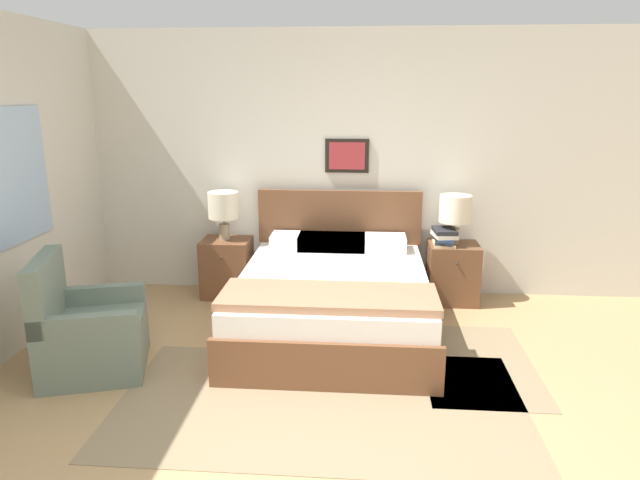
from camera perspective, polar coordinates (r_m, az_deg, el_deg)
The scene contains 16 objects.
ground_plane at distance 3.46m, azimuth -1.60°, elevation -20.97°, with size 16.00×16.00×0.00m, color tan.
wall_back at distance 5.73m, azimuth 1.42°, elevation 7.51°, with size 7.23×0.09×2.60m.
wall_left at distance 5.08m, azimuth -28.50°, elevation 4.85°, with size 0.08×5.25×2.60m.
area_rug_main at distance 3.95m, azimuth 0.06°, elevation -15.92°, with size 2.70×1.52×0.01m.
area_rug_bedside at distance 4.62m, azimuth 15.43°, elevation -11.70°, with size 0.83×1.38×0.01m.
bed at distance 4.91m, azimuth 1.35°, elevation -5.77°, with size 1.62×2.06×1.06m.
armchair at distance 4.57m, azimuth -22.23°, elevation -8.61°, with size 0.88×0.89×0.89m.
nightstand_near_window at distance 5.82m, azimuth -9.27°, elevation -2.73°, with size 0.48×0.43×0.58m.
nightstand_by_door at distance 5.72m, azimuth 13.12°, elevation -3.23°, with size 0.48×0.43×0.58m.
table_lamp_near_window at distance 5.69m, azimuth -9.63°, elevation 3.29°, with size 0.30×0.30×0.48m.
table_lamp_by_door at distance 5.58m, azimuth 13.36°, elevation 2.88°, with size 0.30×0.30×0.48m.
book_thick_bottom at distance 5.59m, azimuth 12.27°, elevation -0.38°, with size 0.20×0.27×0.02m.
book_hardcover_middle at distance 5.58m, azimuth 12.29°, elevation -0.13°, with size 0.20×0.30×0.03m.
book_novel_upper at distance 5.57m, azimuth 12.30°, elevation 0.17°, with size 0.14×0.26×0.03m.
book_slim_near_top at distance 5.56m, azimuth 12.32°, elevation 0.52°, with size 0.24×0.30×0.04m.
book_paperback_top at distance 5.55m, azimuth 12.35°, elevation 0.92°, with size 0.22×0.29×0.04m.
Camera 1 is at (0.31, -2.79, 2.02)m, focal length 32.00 mm.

